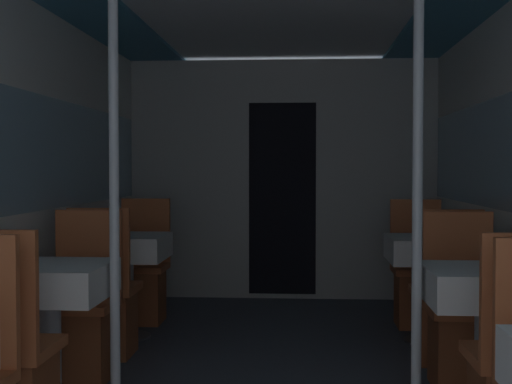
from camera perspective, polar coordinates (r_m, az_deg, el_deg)
name	(u,v)px	position (r m, az deg, el deg)	size (l,w,h in m)	color
bulkhead_far	(283,180)	(6.85, 2.13, 0.97)	(2.93, 0.09, 2.29)	#A8A8A3
dining_table_left_1	(49,291)	(3.87, -16.22, -7.58)	(0.60, 0.60, 0.76)	#4C4C51
chair_left_near_1	(7,382)	(3.46, -19.28, -14.14)	(0.41, 0.41, 1.00)	brown
chair_left_far_1	(82,328)	(4.42, -13.79, -10.52)	(0.41, 0.41, 1.00)	brown
support_pole_left_1	(114,190)	(3.71, -11.28, 0.14)	(0.05, 0.05, 2.29)	silver
dining_table_left_2	(125,253)	(5.37, -10.41, -4.86)	(0.60, 0.60, 0.76)	#4C4C51
chair_left_near_2	(106,310)	(4.91, -11.93, -9.25)	(0.41, 0.41, 1.00)	brown
chair_left_far_2	(142,284)	(5.92, -9.12, -7.29)	(0.41, 0.41, 1.00)	brown
dining_table_right_1	(487,296)	(3.75, 18.01, -7.89)	(0.60, 0.60, 0.76)	#4C4C51
chair_right_far_1	(463,334)	(4.32, 16.20, -10.84)	(0.41, 0.41, 1.00)	brown
support_pole_right_1	(417,191)	(3.63, 12.79, 0.08)	(0.05, 0.05, 2.29)	silver
dining_table_right_2	(430,256)	(5.29, 13.78, -4.99)	(0.60, 0.60, 0.76)	#4C4C51
chair_right_near_2	(445,315)	(4.82, 14.85, -9.49)	(0.41, 0.41, 1.00)	brown
chair_right_far_2	(418,287)	(5.85, 12.84, -7.44)	(0.41, 0.41, 1.00)	brown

